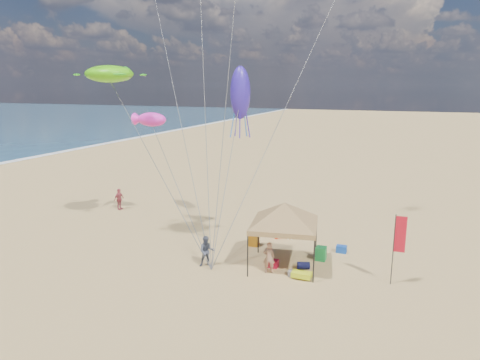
% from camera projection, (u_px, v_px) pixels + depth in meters
% --- Properties ---
extents(ground, '(280.00, 280.00, 0.00)m').
position_uv_depth(ground, '(217.00, 277.00, 20.02)').
color(ground, tan).
rests_on(ground, ground).
extents(canopy_tent, '(6.01, 6.01, 3.76)m').
position_uv_depth(canopy_tent, '(285.00, 205.00, 20.48)').
color(canopy_tent, black).
rests_on(canopy_tent, ground).
extents(feather_flag, '(0.50, 0.07, 3.27)m').
position_uv_depth(feather_flag, '(398.00, 239.00, 18.72)').
color(feather_flag, black).
rests_on(feather_flag, ground).
extents(cooler_red, '(0.54, 0.38, 0.38)m').
position_uv_depth(cooler_red, '(273.00, 263.00, 21.02)').
color(cooler_red, '#AD0D2C').
rests_on(cooler_red, ground).
extents(cooler_blue, '(0.54, 0.38, 0.38)m').
position_uv_depth(cooler_blue, '(341.00, 249.00, 22.86)').
color(cooler_blue, '#13419E').
rests_on(cooler_blue, ground).
extents(bag_navy, '(0.69, 0.54, 0.36)m').
position_uv_depth(bag_navy, '(303.00, 265.00, 20.81)').
color(bag_navy, black).
rests_on(bag_navy, ground).
extents(bag_orange, '(0.54, 0.69, 0.36)m').
position_uv_depth(bag_orange, '(279.00, 235.00, 25.04)').
color(bag_orange, red).
rests_on(bag_orange, ground).
extents(chair_green, '(0.50, 0.50, 0.70)m').
position_uv_depth(chair_green, '(321.00, 253.00, 21.85)').
color(chair_green, '#178035').
rests_on(chair_green, ground).
extents(chair_yellow, '(0.50, 0.50, 0.70)m').
position_uv_depth(chair_yellow, '(254.00, 240.00, 23.81)').
color(chair_yellow, '#C67B16').
rests_on(chair_yellow, ground).
extents(crate_grey, '(0.34, 0.30, 0.28)m').
position_uv_depth(crate_grey, '(292.00, 273.00, 20.03)').
color(crate_grey, slate).
rests_on(crate_grey, ground).
extents(beach_cart, '(0.90, 0.50, 0.24)m').
position_uv_depth(beach_cart, '(302.00, 275.00, 19.76)').
color(beach_cart, '#BBCC16').
rests_on(beach_cart, ground).
extents(person_near_a, '(0.66, 0.55, 1.54)m').
position_uv_depth(person_near_a, '(269.00, 257.00, 20.30)').
color(person_near_a, tan).
rests_on(person_near_a, ground).
extents(person_near_b, '(0.94, 0.88, 1.56)m').
position_uv_depth(person_near_b, '(207.00, 251.00, 20.99)').
color(person_near_b, '#3D4354').
rests_on(person_near_b, ground).
extents(person_near_c, '(1.22, 0.76, 1.82)m').
position_uv_depth(person_near_c, '(291.00, 224.00, 24.71)').
color(person_near_c, white).
rests_on(person_near_c, ground).
extents(person_far_a, '(0.45, 0.93, 1.54)m').
position_uv_depth(person_far_a, '(119.00, 199.00, 30.64)').
color(person_far_a, '#AA414C').
rests_on(person_far_a, ground).
extents(turtle_kite, '(3.36, 3.06, 0.91)m').
position_uv_depth(turtle_kite, '(109.00, 74.00, 23.02)').
color(turtle_kite, '#4CC70C').
rests_on(turtle_kite, ground).
extents(fish_kite, '(2.11, 1.43, 0.86)m').
position_uv_depth(fish_kite, '(152.00, 119.00, 26.03)').
color(fish_kite, '#F62AC5').
rests_on(fish_kite, ground).
extents(squid_kite, '(1.27, 1.27, 2.99)m').
position_uv_depth(squid_kite, '(240.00, 93.00, 24.42)').
color(squid_kite, '#331FA7').
rests_on(squid_kite, ground).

